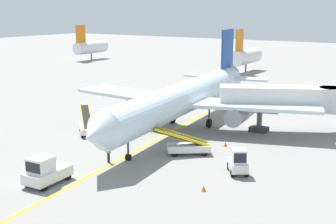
# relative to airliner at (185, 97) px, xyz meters

# --- Properties ---
(ground_plane) EXTENTS (300.00, 300.00, 0.00)m
(ground_plane) POSITION_rel_airliner_xyz_m (1.47, -12.56, -3.42)
(ground_plane) COLOR gray
(taxi_line_yellow) EXTENTS (9.97, 79.45, 0.01)m
(taxi_line_yellow) POSITION_rel_airliner_xyz_m (0.07, -7.56, -3.41)
(taxi_line_yellow) COLOR yellow
(taxi_line_yellow) RESTS_ON ground
(airliner) EXTENTS (28.40, 35.33, 10.10)m
(airliner) POSITION_rel_airliner_xyz_m (0.00, 0.00, 0.00)
(airliner) COLOR silver
(airliner) RESTS_ON ground
(jet_bridge) EXTENTS (12.61, 8.08, 4.85)m
(jet_bridge) POSITION_rel_airliner_xyz_m (10.04, 4.55, 0.12)
(jet_bridge) COLOR silver
(jet_bridge) RESTS_ON ground
(pushback_tug) EXTENTS (2.13, 3.72, 2.20)m
(pushback_tug) POSITION_rel_airliner_xyz_m (-0.31, -19.62, -2.42)
(pushback_tug) COLOR silver
(pushback_tug) RESTS_ON ground
(baggage_tug_near_wing) EXTENTS (2.44, 2.71, 2.10)m
(baggage_tug_near_wing) POSITION_rel_airliner_xyz_m (10.72, -9.84, -2.49)
(baggage_tug_near_wing) COLOR silver
(baggage_tug_near_wing) RESTS_ON ground
(belt_loader_forward_hold) EXTENTS (4.75, 4.01, 2.59)m
(belt_loader_forward_hold) POSITION_rel_airliner_xyz_m (4.81, -7.71, -2.64)
(belt_loader_forward_hold) COLOR silver
(belt_loader_forward_hold) RESTS_ON ground
(belt_loader_aft_hold) EXTENTS (4.52, 4.31, 2.59)m
(belt_loader_aft_hold) POSITION_rel_airliner_xyz_m (-7.56, -7.31, -2.64)
(belt_loader_aft_hold) COLOR silver
(belt_loader_aft_hold) RESTS_ON ground
(ground_crew_marshaller) EXTENTS (0.36, 0.24, 1.70)m
(ground_crew_marshaller) POSITION_rel_airliner_xyz_m (0.37, -13.27, -2.51)
(ground_crew_marshaller) COLOR #26262D
(ground_crew_marshaller) RESTS_ON ground
(safety_cone_nose_left) EXTENTS (0.36, 0.36, 0.44)m
(safety_cone_nose_left) POSITION_rel_airliner_xyz_m (-7.44, 1.89, -3.20)
(safety_cone_nose_left) COLOR orange
(safety_cone_nose_left) RESTS_ON ground
(safety_cone_nose_right) EXTENTS (0.36, 0.36, 0.44)m
(safety_cone_nose_right) POSITION_rel_airliner_xyz_m (-8.60, -0.60, -3.20)
(safety_cone_nose_right) COLOR orange
(safety_cone_nose_right) RESTS_ON ground
(safety_cone_wingtip_left) EXTENTS (0.36, 0.36, 0.44)m
(safety_cone_wingtip_left) POSITION_rel_airliner_xyz_m (10.19, -14.47, -3.20)
(safety_cone_wingtip_left) COLOR orange
(safety_cone_wingtip_left) RESTS_ON ground
(safety_cone_wingtip_right) EXTENTS (0.36, 0.36, 0.44)m
(safety_cone_wingtip_right) POSITION_rel_airliner_xyz_m (6.64, -3.73, -3.20)
(safety_cone_wingtip_right) COLOR orange
(safety_cone_wingtip_right) RESTS_ON ground
(distant_aircraft_far_left) EXTENTS (3.00, 10.10, 8.80)m
(distant_aircraft_far_left) POSITION_rel_airliner_xyz_m (-55.11, 45.67, -0.20)
(distant_aircraft_far_left) COLOR silver
(distant_aircraft_far_left) RESTS_ON ground
(distant_aircraft_mid_left) EXTENTS (3.00, 10.10, 8.80)m
(distant_aircraft_mid_left) POSITION_rel_airliner_xyz_m (-12.97, 45.64, -0.20)
(distant_aircraft_mid_left) COLOR silver
(distant_aircraft_mid_left) RESTS_ON ground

